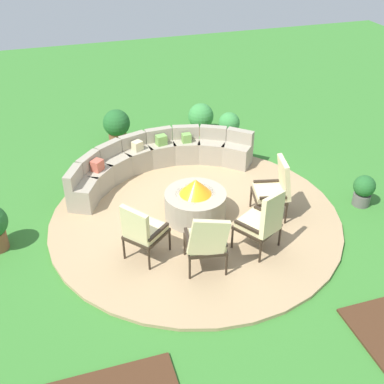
{
  "coord_description": "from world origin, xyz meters",
  "views": [
    {
      "loc": [
        -2.11,
        -6.52,
        5.0
      ],
      "look_at": [
        0.0,
        0.2,
        0.45
      ],
      "focal_mm": 44.2,
      "sensor_mm": 36.0,
      "label": 1
    }
  ],
  "objects_px": {
    "lounge_chair_back_left": "(263,221)",
    "potted_plant_0": "(229,128)",
    "lounge_chair_back_right": "(275,188)",
    "potted_plant_2": "(364,190)",
    "fire_pit": "(195,202)",
    "lounge_chair_front_right": "(206,241)",
    "potted_plant_3": "(201,118)",
    "lounge_chair_front_left": "(142,230)",
    "curved_stone_bench": "(155,160)",
    "potted_plant_1": "(117,126)"
  },
  "relations": [
    {
      "from": "lounge_chair_back_left",
      "to": "potted_plant_0",
      "type": "relative_size",
      "value": 1.38
    },
    {
      "from": "lounge_chair_back_right",
      "to": "potted_plant_2",
      "type": "bearing_deg",
      "value": -81.25
    },
    {
      "from": "fire_pit",
      "to": "potted_plant_0",
      "type": "relative_size",
      "value": 1.35
    },
    {
      "from": "potted_plant_0",
      "to": "lounge_chair_back_right",
      "type": "bearing_deg",
      "value": -95.28
    },
    {
      "from": "potted_plant_0",
      "to": "lounge_chair_front_right",
      "type": "bearing_deg",
      "value": -115.8
    },
    {
      "from": "lounge_chair_front_right",
      "to": "lounge_chair_back_right",
      "type": "bearing_deg",
      "value": 40.76
    },
    {
      "from": "potted_plant_0",
      "to": "potted_plant_3",
      "type": "xyz_separation_m",
      "value": [
        -0.39,
        0.84,
        -0.05
      ]
    },
    {
      "from": "fire_pit",
      "to": "lounge_chair_front_left",
      "type": "distance_m",
      "value": 1.4
    },
    {
      "from": "curved_stone_bench",
      "to": "potted_plant_2",
      "type": "bearing_deg",
      "value": -32.71
    },
    {
      "from": "lounge_chair_back_left",
      "to": "potted_plant_1",
      "type": "relative_size",
      "value": 1.33
    },
    {
      "from": "potted_plant_2",
      "to": "lounge_chair_back_left",
      "type": "bearing_deg",
      "value": -163.78
    },
    {
      "from": "lounge_chair_back_right",
      "to": "lounge_chair_back_left",
      "type": "bearing_deg",
      "value": 156.16
    },
    {
      "from": "curved_stone_bench",
      "to": "potted_plant_0",
      "type": "xyz_separation_m",
      "value": [
        1.91,
        0.8,
        0.07
      ]
    },
    {
      "from": "curved_stone_bench",
      "to": "potted_plant_1",
      "type": "relative_size",
      "value": 4.67
    },
    {
      "from": "fire_pit",
      "to": "potted_plant_0",
      "type": "distance_m",
      "value": 2.97
    },
    {
      "from": "lounge_chair_back_right",
      "to": "potted_plant_2",
      "type": "height_order",
      "value": "lounge_chair_back_right"
    },
    {
      "from": "potted_plant_1",
      "to": "potted_plant_3",
      "type": "relative_size",
      "value": 1.15
    },
    {
      "from": "lounge_chair_front_left",
      "to": "lounge_chair_front_right",
      "type": "distance_m",
      "value": 1.01
    },
    {
      "from": "potted_plant_0",
      "to": "lounge_chair_back_left",
      "type": "bearing_deg",
      "value": -103.33
    },
    {
      "from": "lounge_chair_front_left",
      "to": "lounge_chair_back_right",
      "type": "xyz_separation_m",
      "value": [
        2.45,
        0.45,
        0.03
      ]
    },
    {
      "from": "curved_stone_bench",
      "to": "lounge_chair_front_right",
      "type": "relative_size",
      "value": 3.69
    },
    {
      "from": "lounge_chair_front_left",
      "to": "lounge_chair_back_left",
      "type": "relative_size",
      "value": 0.93
    },
    {
      "from": "curved_stone_bench",
      "to": "potted_plant_0",
      "type": "height_order",
      "value": "potted_plant_0"
    },
    {
      "from": "fire_pit",
      "to": "lounge_chair_front_right",
      "type": "bearing_deg",
      "value": -101.08
    },
    {
      "from": "lounge_chair_back_right",
      "to": "potted_plant_3",
      "type": "distance_m",
      "value": 3.71
    },
    {
      "from": "lounge_chair_front_left",
      "to": "potted_plant_3",
      "type": "relative_size",
      "value": 1.42
    },
    {
      "from": "curved_stone_bench",
      "to": "potted_plant_2",
      "type": "relative_size",
      "value": 6.49
    },
    {
      "from": "lounge_chair_front_right",
      "to": "lounge_chair_back_right",
      "type": "height_order",
      "value": "lounge_chair_back_right"
    },
    {
      "from": "curved_stone_bench",
      "to": "fire_pit",
      "type": "bearing_deg",
      "value": -79.61
    },
    {
      "from": "potted_plant_1",
      "to": "potted_plant_3",
      "type": "distance_m",
      "value": 2.01
    },
    {
      "from": "potted_plant_1",
      "to": "potted_plant_3",
      "type": "bearing_deg",
      "value": 0.49
    },
    {
      "from": "lounge_chair_back_left",
      "to": "potted_plant_3",
      "type": "bearing_deg",
      "value": 52.75
    },
    {
      "from": "lounge_chair_back_left",
      "to": "potted_plant_1",
      "type": "distance_m",
      "value": 4.75
    },
    {
      "from": "curved_stone_bench",
      "to": "lounge_chair_back_right",
      "type": "height_order",
      "value": "lounge_chair_back_right"
    },
    {
      "from": "lounge_chair_back_left",
      "to": "potted_plant_3",
      "type": "height_order",
      "value": "lounge_chair_back_left"
    },
    {
      "from": "lounge_chair_front_left",
      "to": "potted_plant_0",
      "type": "height_order",
      "value": "lounge_chair_front_left"
    },
    {
      "from": "curved_stone_bench",
      "to": "potted_plant_2",
      "type": "xyz_separation_m",
      "value": [
        3.41,
        -2.19,
        -0.03
      ]
    },
    {
      "from": "lounge_chair_front_left",
      "to": "potted_plant_0",
      "type": "distance_m",
      "value": 4.28
    },
    {
      "from": "potted_plant_0",
      "to": "potted_plant_2",
      "type": "xyz_separation_m",
      "value": [
        1.5,
        -2.99,
        -0.11
      ]
    },
    {
      "from": "fire_pit",
      "to": "curved_stone_bench",
      "type": "xyz_separation_m",
      "value": [
        -0.31,
        1.7,
        0.0
      ]
    },
    {
      "from": "lounge_chair_back_right",
      "to": "potted_plant_1",
      "type": "height_order",
      "value": "lounge_chair_back_right"
    },
    {
      "from": "lounge_chair_back_left",
      "to": "potted_plant_1",
      "type": "height_order",
      "value": "lounge_chair_back_left"
    },
    {
      "from": "fire_pit",
      "to": "lounge_chair_back_left",
      "type": "relative_size",
      "value": 0.97
    },
    {
      "from": "fire_pit",
      "to": "potted_plant_3",
      "type": "xyz_separation_m",
      "value": [
        1.21,
        3.34,
        0.03
      ]
    },
    {
      "from": "potted_plant_2",
      "to": "potted_plant_3",
      "type": "distance_m",
      "value": 4.27
    },
    {
      "from": "potted_plant_0",
      "to": "potted_plant_1",
      "type": "distance_m",
      "value": 2.54
    },
    {
      "from": "fire_pit",
      "to": "potted_plant_2",
      "type": "height_order",
      "value": "fire_pit"
    },
    {
      "from": "lounge_chair_back_right",
      "to": "potted_plant_1",
      "type": "distance_m",
      "value": 4.26
    },
    {
      "from": "potted_plant_3",
      "to": "lounge_chair_back_left",
      "type": "bearing_deg",
      "value": -96.09
    },
    {
      "from": "fire_pit",
      "to": "lounge_chair_back_right",
      "type": "distance_m",
      "value": 1.41
    }
  ]
}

